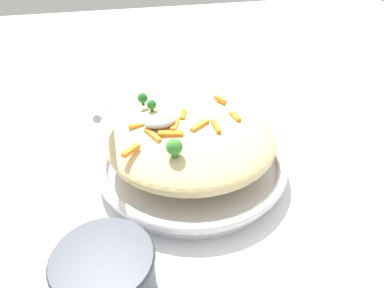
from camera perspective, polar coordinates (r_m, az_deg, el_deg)
ground_plane at (r=0.68m, az=0.00°, el=-4.68°), size 2.40×2.40×0.00m
serving_bowl at (r=0.66m, az=0.00°, el=-3.17°), size 0.35×0.35×0.04m
pasta_mound at (r=0.63m, az=0.00°, el=0.62°), size 0.30×0.29×0.07m
carrot_piece_0 at (r=0.56m, az=-9.89°, el=-1.02°), size 0.03×0.03×0.01m
carrot_piece_1 at (r=0.60m, az=1.25°, el=2.99°), size 0.04×0.03×0.01m
carrot_piece_2 at (r=0.69m, az=4.60°, el=7.19°), size 0.02×0.03×0.01m
carrot_piece_3 at (r=0.63m, az=-1.43°, el=4.82°), size 0.02×0.03×0.01m
carrot_piece_4 at (r=0.62m, az=-8.36°, el=3.09°), size 0.04×0.01×0.01m
carrot_piece_5 at (r=0.59m, az=-6.41°, el=1.43°), size 0.03×0.04×0.01m
carrot_piece_6 at (r=0.58m, az=-3.47°, el=1.68°), size 0.04×0.02×0.01m
carrot_piece_7 at (r=0.64m, az=6.99°, el=4.46°), size 0.01×0.03×0.01m
carrot_piece_8 at (r=0.60m, az=3.87°, el=2.80°), size 0.01×0.04×0.01m
carrot_piece_9 at (r=0.61m, az=-2.74°, el=3.12°), size 0.02×0.04×0.01m
broccoli_floret_0 at (r=0.54m, az=-2.88°, el=-0.53°), size 0.03×0.03×0.03m
broccoli_floret_1 at (r=0.66m, az=-6.57°, el=6.33°), size 0.02×0.02×0.02m
broccoli_floret_2 at (r=0.68m, az=-8.01°, el=7.35°), size 0.02×0.02×0.03m
serving_spoon at (r=0.60m, az=-8.95°, el=4.48°), size 0.13×0.19×0.08m
companion_bowl at (r=0.49m, az=-13.80°, el=-19.78°), size 0.13×0.13×0.08m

